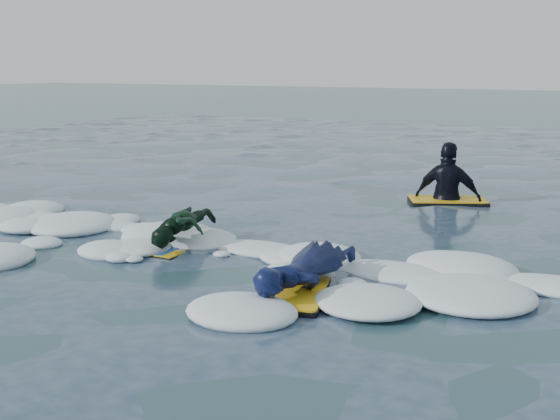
{
  "coord_description": "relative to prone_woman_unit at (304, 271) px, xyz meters",
  "views": [
    {
      "loc": [
        4.75,
        -5.82,
        2.28
      ],
      "look_at": [
        1.0,
        1.6,
        0.55
      ],
      "focal_mm": 45.0,
      "sensor_mm": 36.0,
      "label": 1
    }
  ],
  "objects": [
    {
      "name": "prone_woman_unit",
      "position": [
        0.0,
        0.0,
        0.0
      ],
      "size": [
        0.9,
        1.72,
        0.44
      ],
      "rotation": [
        0.0,
        0.0,
        1.85
      ],
      "color": "black",
      "rests_on": "ground"
    },
    {
      "name": "prone_child_unit",
      "position": [
        -2.07,
        0.86,
        0.02
      ],
      "size": [
        0.76,
        1.3,
        0.48
      ],
      "rotation": [
        0.0,
        0.0,
        1.58
      ],
      "color": "black",
      "rests_on": "ground"
    },
    {
      "name": "ground",
      "position": [
        -1.89,
        -0.37,
        -0.22
      ],
      "size": [
        120.0,
        120.0,
        0.0
      ],
      "primitive_type": "plane",
      "color": "#162D37",
      "rests_on": "ground"
    },
    {
      "name": "foam_band",
      "position": [
        -1.89,
        0.66,
        -0.22
      ],
      "size": [
        12.0,
        3.1,
        0.3
      ],
      "primitive_type": null,
      "color": "white",
      "rests_on": "ground"
    },
    {
      "name": "waiting_rider_unit",
      "position": [
        0.2,
        5.24,
        -0.14
      ],
      "size": [
        1.43,
        1.15,
        1.88
      ],
      "rotation": [
        0.0,
        0.0,
        0.43
      ],
      "color": "black",
      "rests_on": "ground"
    }
  ]
}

